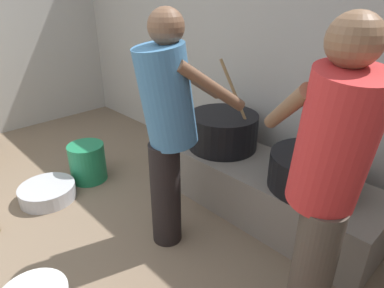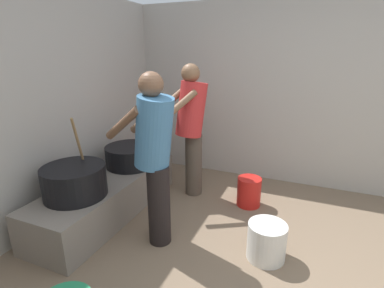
{
  "view_description": "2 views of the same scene",
  "coord_description": "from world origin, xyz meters",
  "px_view_note": "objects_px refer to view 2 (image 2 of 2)",
  "views": [
    {
      "loc": [
        1.97,
        0.2,
        1.62
      ],
      "look_at": [
        0.64,
        1.48,
        0.74
      ],
      "focal_mm": 31.05,
      "sensor_mm": 36.0,
      "label": 1
    },
    {
      "loc": [
        -1.48,
        0.2,
        1.68
      ],
      "look_at": [
        1.05,
        1.26,
        0.79
      ],
      "focal_mm": 27.19,
      "sensor_mm": 36.0,
      "label": 2
    }
  ],
  "objects_px": {
    "cooking_pot_main": "(75,181)",
    "cooking_pot_secondary": "(130,156)",
    "cook_in_red_shirt": "(191,124)",
    "bucket_red_plastic": "(249,192)",
    "cook_in_blue_shirt": "(154,151)",
    "bucket_white_plastic": "(267,241)"
  },
  "relations": [
    {
      "from": "cook_in_red_shirt",
      "to": "cook_in_blue_shirt",
      "type": "relative_size",
      "value": 1.01
    },
    {
      "from": "cooking_pot_main",
      "to": "cook_in_red_shirt",
      "type": "distance_m",
      "value": 1.38
    },
    {
      "from": "cooking_pot_main",
      "to": "cooking_pot_secondary",
      "type": "height_order",
      "value": "cooking_pot_main"
    },
    {
      "from": "cook_in_red_shirt",
      "to": "bucket_white_plastic",
      "type": "distance_m",
      "value": 1.51
    },
    {
      "from": "cooking_pot_main",
      "to": "cook_in_blue_shirt",
      "type": "height_order",
      "value": "cook_in_blue_shirt"
    },
    {
      "from": "cooking_pot_main",
      "to": "cook_in_red_shirt",
      "type": "height_order",
      "value": "cook_in_red_shirt"
    },
    {
      "from": "cooking_pot_secondary",
      "to": "bucket_white_plastic",
      "type": "relative_size",
      "value": 1.75
    },
    {
      "from": "cooking_pot_secondary",
      "to": "cook_in_blue_shirt",
      "type": "bearing_deg",
      "value": -132.25
    },
    {
      "from": "bucket_red_plastic",
      "to": "cook_in_red_shirt",
      "type": "bearing_deg",
      "value": 89.21
    },
    {
      "from": "cooking_pot_secondary",
      "to": "bucket_white_plastic",
      "type": "bearing_deg",
      "value": -106.64
    },
    {
      "from": "bucket_red_plastic",
      "to": "bucket_white_plastic",
      "type": "bearing_deg",
      "value": -158.52
    },
    {
      "from": "cooking_pot_secondary",
      "to": "cook_in_red_shirt",
      "type": "xyz_separation_m",
      "value": [
        0.34,
        -0.62,
        0.36
      ]
    },
    {
      "from": "cooking_pot_main",
      "to": "cooking_pot_secondary",
      "type": "distance_m",
      "value": 0.82
    },
    {
      "from": "cooking_pot_secondary",
      "to": "bucket_white_plastic",
      "type": "height_order",
      "value": "cooking_pot_secondary"
    },
    {
      "from": "cooking_pot_secondary",
      "to": "cook_in_red_shirt",
      "type": "relative_size",
      "value": 0.36
    },
    {
      "from": "cooking_pot_secondary",
      "to": "cook_in_blue_shirt",
      "type": "xyz_separation_m",
      "value": [
        -0.63,
        -0.69,
        0.35
      ]
    },
    {
      "from": "cooking_pot_secondary",
      "to": "bucket_white_plastic",
      "type": "xyz_separation_m",
      "value": [
        -0.5,
        -1.66,
        -0.36
      ]
    },
    {
      "from": "cook_in_red_shirt",
      "to": "bucket_red_plastic",
      "type": "xyz_separation_m",
      "value": [
        -0.01,
        -0.71,
        -0.72
      ]
    },
    {
      "from": "cook_in_red_shirt",
      "to": "cook_in_blue_shirt",
      "type": "xyz_separation_m",
      "value": [
        -0.97,
        -0.07,
        -0.01
      ]
    },
    {
      "from": "cook_in_red_shirt",
      "to": "cooking_pot_secondary",
      "type": "bearing_deg",
      "value": 118.66
    },
    {
      "from": "cook_in_red_shirt",
      "to": "cook_in_blue_shirt",
      "type": "bearing_deg",
      "value": -175.85
    },
    {
      "from": "cook_in_blue_shirt",
      "to": "bucket_red_plastic",
      "type": "xyz_separation_m",
      "value": [
        0.96,
        -0.64,
        -0.7
      ]
    }
  ]
}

